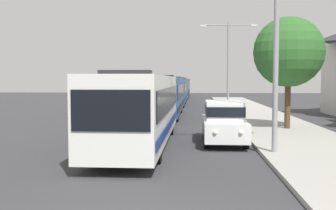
# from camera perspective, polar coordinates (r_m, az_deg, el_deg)

# --- Properties ---
(bus_lead) EXTENTS (2.58, 12.20, 3.21)m
(bus_lead) POSITION_cam_1_polar(r_m,az_deg,el_deg) (17.25, -4.00, -0.27)
(bus_lead) COLOR silver
(bus_lead) RESTS_ON ground_plane
(bus_second_in_line) EXTENTS (2.58, 12.36, 3.21)m
(bus_second_in_line) POSITION_cam_1_polar(r_m,az_deg,el_deg) (30.76, -0.44, 1.47)
(bus_second_in_line) COLOR #284C8C
(bus_second_in_line) RESTS_ON ground_plane
(bus_middle) EXTENTS (2.58, 10.70, 3.21)m
(bus_middle) POSITION_cam_1_polar(r_m,az_deg,el_deg) (43.58, 0.90, 2.12)
(bus_middle) COLOR #284C8C
(bus_middle) RESTS_ON ground_plane
(bus_fourth_in_line) EXTENTS (2.58, 10.89, 3.21)m
(bus_fourth_in_line) POSITION_cam_1_polar(r_m,az_deg,el_deg) (56.09, 1.61, 2.47)
(bus_fourth_in_line) COLOR #33724C
(bus_fourth_in_line) RESTS_ON ground_plane
(bus_rear) EXTENTS (2.58, 11.46, 3.21)m
(bus_rear) POSITION_cam_1_polar(r_m,az_deg,el_deg) (68.58, 2.07, 2.69)
(bus_rear) COLOR #284C8C
(bus_rear) RESTS_ON ground_plane
(white_suv) EXTENTS (1.86, 4.96, 1.90)m
(white_suv) POSITION_cam_1_polar(r_m,az_deg,el_deg) (18.11, 8.10, -2.20)
(white_suv) COLOR white
(white_suv) RESTS_ON ground_plane
(box_truck_oncoming) EXTENTS (2.35, 7.18, 3.15)m
(box_truck_oncoming) POSITION_cam_1_polar(r_m,az_deg,el_deg) (78.78, -0.08, 2.83)
(box_truck_oncoming) COLOR navy
(box_truck_oncoming) RESTS_ON ground_plane
(streetlamp_near) EXTENTS (5.54, 0.28, 8.40)m
(streetlamp_near) POSITION_cam_1_polar(r_m,az_deg,el_deg) (15.40, 15.54, 12.44)
(streetlamp_near) COLOR gray
(streetlamp_near) RESTS_ON sidewalk
(streetlamp_mid) EXTENTS (5.21, 0.28, 7.98)m
(streetlamp_mid) POSITION_cam_1_polar(r_m,az_deg,el_deg) (36.89, 8.77, 6.96)
(streetlamp_mid) COLOR gray
(streetlamp_mid) RESTS_ON sidewalk
(roadside_tree) EXTENTS (3.91, 3.91, 6.24)m
(roadside_tree) POSITION_cam_1_polar(r_m,az_deg,el_deg) (23.02, 17.15, 7.36)
(roadside_tree) COLOR #4C3823
(roadside_tree) RESTS_ON sidewalk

